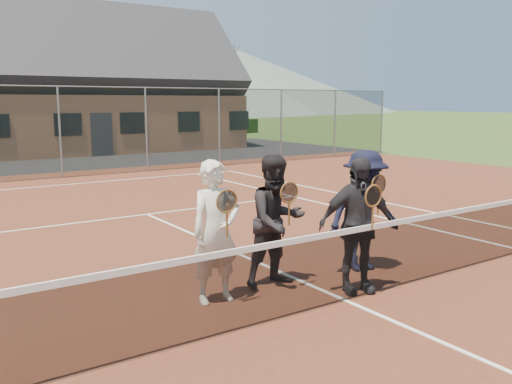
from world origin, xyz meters
TOP-DOWN VIEW (x-y plane):
  - ground at (0.00, 20.00)m, footprint 220.00×220.00m
  - court_surface at (0.00, 0.00)m, footprint 30.00×30.00m
  - hill_centre at (20.00, 95.00)m, footprint 120.00×120.00m
  - hill_east at (55.00, 95.00)m, footprint 90.00×90.00m
  - court_markings at (0.00, 0.00)m, footprint 11.03×23.83m
  - tennis_net at (0.00, 0.00)m, footprint 11.68×0.08m
  - perimeter_fence at (0.00, 13.50)m, footprint 30.07×0.07m
  - clubhouse at (4.00, 24.00)m, footprint 15.60×8.20m
  - tree_c at (2.00, 33.00)m, footprint 3.20×3.20m
  - tree_d at (12.00, 33.00)m, footprint 3.20×3.20m
  - tree_e at (18.00, 33.00)m, footprint 3.20×3.20m
  - player_a at (-1.36, 0.92)m, footprint 0.68×0.52m
  - player_b at (-0.36, 1.00)m, footprint 0.90×0.71m
  - player_c at (0.36, 0.20)m, footprint 1.14×0.77m
  - player_d at (1.12, 0.84)m, footprint 1.28×0.89m

SIDE VIEW (x-z plane):
  - ground at x=0.00m, z-range 0.00..0.00m
  - court_surface at x=0.00m, z-range 0.00..0.02m
  - court_markings at x=0.00m, z-range 0.02..0.03m
  - tennis_net at x=0.00m, z-range -0.01..1.09m
  - player_d at x=1.12m, z-range 0.02..1.82m
  - player_b at x=-0.36m, z-range 0.02..1.82m
  - player_c at x=0.36m, z-range 0.02..1.82m
  - player_a at x=-1.36m, z-range 0.02..1.82m
  - perimeter_fence at x=0.00m, z-range 0.01..3.03m
  - clubhouse at x=4.00m, z-range 0.14..7.84m
  - tree_c at x=2.00m, z-range 1.91..9.68m
  - tree_d at x=12.00m, z-range 1.91..9.68m
  - tree_e at x=18.00m, z-range 1.91..9.68m
  - hill_east at x=55.00m, z-range 0.00..14.00m
  - hill_centre at x=20.00m, z-range 0.00..22.00m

